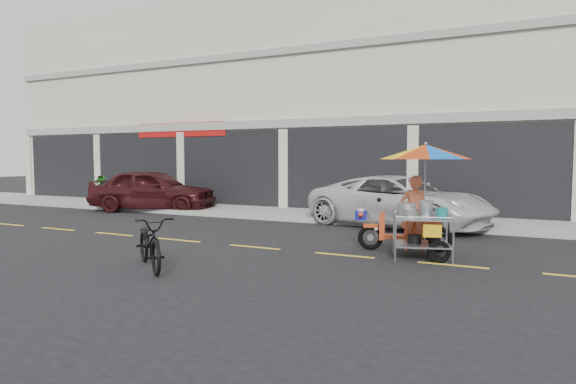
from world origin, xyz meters
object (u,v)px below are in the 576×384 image
at_px(near_bicycle, 150,242).
at_px(food_vendor_rig, 420,185).
at_px(maroon_sedan, 153,190).
at_px(white_pickup, 400,201).

xyz_separation_m(near_bicycle, food_vendor_rig, (3.92, 3.11, 0.92)).
relative_size(maroon_sedan, white_pickup, 0.87).
height_order(maroon_sedan, food_vendor_rig, food_vendor_rig).
bearing_deg(near_bicycle, food_vendor_rig, -13.29).
xyz_separation_m(maroon_sedan, food_vendor_rig, (10.04, -3.91, 0.62)).
distance_m(white_pickup, near_bicycle, 7.40).
bearing_deg(maroon_sedan, food_vendor_rig, -126.58).
bearing_deg(white_pickup, maroon_sedan, 104.66).
bearing_deg(maroon_sedan, white_pickup, -106.21).
bearing_deg(near_bicycle, white_pickup, 16.84).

